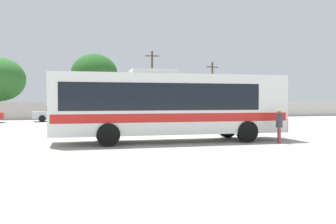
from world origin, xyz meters
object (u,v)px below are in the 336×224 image
Objects in this scene: coach_bus_white_red at (168,104)px; utility_pole_near at (152,83)px; parked_car_third_silver at (114,113)px; utility_pole_far at (212,88)px; roadside_tree_midleft at (94,74)px; parked_car_second_silver at (58,113)px; attendant_by_bus_door at (279,124)px.

utility_pole_near is (5.98, 27.92, 2.40)m from coach_bus_white_red.
utility_pole_far reaches higher than parked_car_third_silver.
utility_pole_near is at bearing -15.26° from roadside_tree_midleft.
utility_pole_far is at bearing -7.24° from roadside_tree_midleft.
utility_pole_near reaches higher than parked_car_third_silver.
parked_car_second_silver is 0.66× the size of utility_pole_far.
utility_pole_near is 7.32m from roadside_tree_midleft.
roadside_tree_midleft reaches higher than utility_pole_far.
utility_pole_near is (11.31, 7.49, 3.50)m from parked_car_second_silver.
roadside_tree_midleft is at bearing 65.28° from parked_car_second_silver.
utility_pole_near reaches higher than coach_bus_white_red.
attendant_by_bus_door is 24.75m from parked_car_second_silver.
attendant_by_bus_door is at bearing -106.97° from utility_pole_far.
roadside_tree_midleft reaches higher than attendant_by_bus_door.
parked_car_third_silver is at bearing 101.91° from attendant_by_bus_door.
attendant_by_bus_door reaches higher than parked_car_second_silver.
parked_car_third_silver is at bearing -127.76° from utility_pole_near.
parked_car_second_silver is 5.52m from parked_car_third_silver.
parked_car_third_silver is (5.52, 0.02, 0.01)m from parked_car_second_silver.
utility_pole_near reaches higher than utility_pole_far.
utility_pole_far is at bearing 21.04° from parked_car_second_silver.
parked_car_third_silver is 0.55× the size of utility_pole_near.
roadside_tree_midleft is at bearing 91.93° from coach_bus_white_red.
parked_car_third_silver is at bearing -82.72° from roadside_tree_midleft.
utility_pole_near is at bearing 88.03° from attendant_by_bus_door.
utility_pole_far reaches higher than coach_bus_white_red.
attendant_by_bus_door is 0.35× the size of parked_car_third_silver.
utility_pole_far is at bearing 63.19° from coach_bus_white_red.
roadside_tree_midleft is (-5.95, 31.91, 4.50)m from attendant_by_bus_door.
parked_car_third_silver is 10.51m from roadside_tree_midleft.
utility_pole_far is (13.91, 7.45, 2.90)m from parked_car_third_silver.
roadside_tree_midleft reaches higher than parked_car_third_silver.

